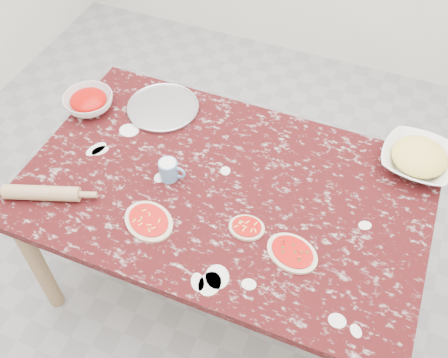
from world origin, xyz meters
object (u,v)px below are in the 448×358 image
flour_mug (169,170)px  pizza_tray (163,108)px  sauce_bowl (89,102)px  cheese_bowl (418,160)px  worktable (224,200)px  rolling_pin (42,193)px

flour_mug → pizza_tray: bearing=120.6°
sauce_bowl → flour_mug: 0.57m
cheese_bowl → flour_mug: 1.01m
worktable → sauce_bowl: (-0.74, 0.20, 0.12)m
sauce_bowl → rolling_pin: size_ratio=0.75×
cheese_bowl → flour_mug: flour_mug is taller
sauce_bowl → worktable: bearing=-15.0°
pizza_tray → cheese_bowl: cheese_bowl is taller
worktable → sauce_bowl: size_ratio=7.21×
worktable → pizza_tray: pizza_tray is taller
cheese_bowl → rolling_pin: (-1.32, -0.72, -0.01)m
sauce_bowl → cheese_bowl: size_ratio=0.75×
worktable → cheese_bowl: (0.69, 0.40, 0.12)m
flour_mug → worktable: bearing=9.2°
sauce_bowl → cheese_bowl: bearing=8.1°
cheese_bowl → rolling_pin: bearing=-151.4°
pizza_tray → flour_mug: (0.21, -0.35, 0.04)m
worktable → rolling_pin: (-0.63, -0.32, 0.11)m
sauce_bowl → cheese_bowl: cheese_bowl is taller
flour_mug → rolling_pin: flour_mug is taller
worktable → sauce_bowl: sauce_bowl is taller
cheese_bowl → sauce_bowl: bearing=-171.9°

